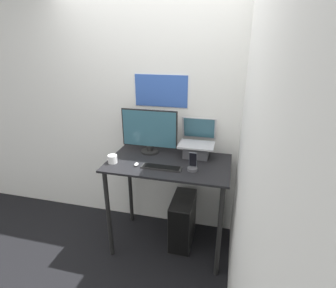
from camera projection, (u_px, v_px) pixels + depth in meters
ground_plane at (160, 267)px, 2.49m from camera, size 12.00×12.00×0.00m
wall_back at (178, 115)px, 2.69m from camera, size 6.00×0.06×2.60m
wall_side_right at (246, 147)px, 1.87m from camera, size 0.05×6.00×2.60m
desk at (169, 177)px, 2.50m from camera, size 1.14×0.66×0.95m
laptop at (197, 147)px, 2.54m from camera, size 0.34×0.31×0.36m
monitor at (149, 132)px, 2.58m from camera, size 0.56×0.18×0.44m
keyboard at (161, 167)px, 2.32m from camera, size 0.36×0.09×0.02m
mouse at (136, 164)px, 2.37m from camera, size 0.04×0.06×0.03m
cell_phone at (193, 166)px, 2.27m from camera, size 0.09×0.09×0.17m
computer_tower at (183, 221)px, 2.73m from camera, size 0.22×0.45×0.52m
mug at (113, 159)px, 2.41m from camera, size 0.08×0.08×0.08m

